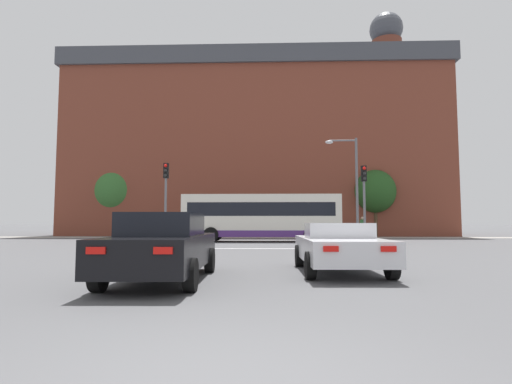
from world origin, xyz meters
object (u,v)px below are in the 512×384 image
bus_crossing_lead (261,217)px  pedestrian_waiting (362,225)px  car_saloon_left (163,246)px  traffic_light_near_right (364,193)px  car_roadster_right (339,247)px  traffic_light_far_right (327,208)px  traffic_light_far_left (203,208)px  street_lamp_junction (351,178)px  traffic_light_near_left (166,191)px

bus_crossing_lead → pedestrian_waiting: 12.21m
car_saloon_left → traffic_light_near_right: 13.53m
car_roadster_right → traffic_light_far_right: bearing=81.4°
traffic_light_far_left → car_roadster_right: bearing=-72.3°
car_roadster_right → street_lamp_junction: (3.27, 14.35, 3.42)m
traffic_light_far_right → traffic_light_near_left: traffic_light_near_left is taller
car_saloon_left → car_roadster_right: car_saloon_left is taller
traffic_light_far_left → street_lamp_junction: size_ratio=0.56×
traffic_light_far_left → pedestrian_waiting: bearing=5.2°
car_saloon_left → traffic_light_far_right: bearing=72.4°
car_saloon_left → traffic_light_far_left: (-3.38, 25.55, 1.75)m
traffic_light_far_left → traffic_light_near_left: traffic_light_near_left is taller
car_roadster_right → traffic_light_near_left: (-7.28, 10.00, 2.30)m
traffic_light_far_left → traffic_light_near_left: (0.34, -13.89, 0.43)m
car_saloon_left → street_lamp_junction: size_ratio=0.73×
traffic_light_near_left → bus_crossing_lead: bearing=54.2°
bus_crossing_lead → street_lamp_junction: bearing=-112.9°
bus_crossing_lead → traffic_light_far_left: size_ratio=2.85×
bus_crossing_lead → traffic_light_far_left: traffic_light_far_left is taller
car_roadster_right → bus_crossing_lead: size_ratio=0.41×
car_roadster_right → bus_crossing_lead: (-2.41, 16.75, 1.05)m
car_saloon_left → traffic_light_near_left: traffic_light_near_left is taller
car_saloon_left → bus_crossing_lead: (1.83, 18.41, 0.94)m
car_roadster_right → bus_crossing_lead: 16.96m
bus_crossing_lead → traffic_light_far_right: bearing=-37.7°
car_roadster_right → pedestrian_waiting: 25.99m
car_saloon_left → traffic_light_far_right: (7.34, 25.54, 1.79)m
traffic_light_near_left → traffic_light_far_left: bearing=91.4°
traffic_light_far_right → traffic_light_far_left: 10.72m
car_saloon_left → pedestrian_waiting: pedestrian_waiting is taller
car_saloon_left → pedestrian_waiting: bearing=66.8°
traffic_light_near_left → pedestrian_waiting: (13.69, 15.18, -1.88)m
car_saloon_left → bus_crossing_lead: bearing=82.7°
car_saloon_left → traffic_light_near_left: bearing=103.1°
bus_crossing_lead → street_lamp_junction: 6.61m
car_saloon_left → traffic_light_near_left: (-3.05, 11.66, 2.19)m
car_roadster_right → traffic_light_near_right: traffic_light_near_right is taller
traffic_light_far_left → traffic_light_near_left: size_ratio=0.84×
car_roadster_right → traffic_light_far_left: bearing=106.5°
car_saloon_left → traffic_light_far_right: traffic_light_far_right is taller
street_lamp_junction → car_roadster_right: bearing=-102.8°
street_lamp_junction → traffic_light_near_right: bearing=-93.8°
pedestrian_waiting → car_roadster_right: bearing=-78.0°
traffic_light_near_right → traffic_light_near_left: size_ratio=0.95×
car_roadster_right → street_lamp_junction: street_lamp_junction is taller
car_saloon_left → pedestrian_waiting: size_ratio=2.64×
car_roadster_right → traffic_light_near_left: 12.58m
traffic_light_far_left → street_lamp_junction: bearing=-41.2°
bus_crossing_lead → pedestrian_waiting: bus_crossing_lead is taller
pedestrian_waiting → bus_crossing_lead: bearing=-110.0°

